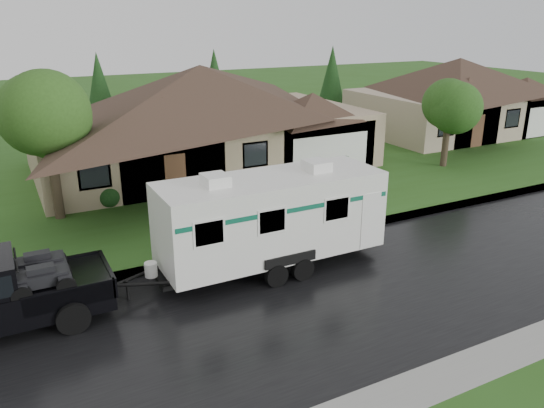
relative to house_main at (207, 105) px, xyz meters
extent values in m
plane|color=#2A551A|center=(-2.29, -13.84, -3.59)|extent=(140.00, 140.00, 0.00)
cube|color=black|center=(-2.29, -15.84, -3.59)|extent=(140.00, 8.00, 0.01)
cube|color=gray|center=(-2.29, -11.59, -3.52)|extent=(140.00, 0.50, 0.15)
cube|color=#2A551A|center=(-2.29, 1.16, -3.52)|extent=(140.00, 26.00, 0.15)
cube|color=tan|center=(-0.29, 0.16, -1.94)|extent=(18.00, 10.00, 3.00)
pyramid|color=#37281E|center=(-0.29, 0.16, 2.16)|extent=(19.44, 10.80, 2.60)
cube|color=tan|center=(5.11, -2.84, -2.09)|extent=(5.76, 4.00, 2.70)
cube|color=tan|center=(19.71, 0.66, -1.94)|extent=(14.00, 9.00, 3.00)
pyramid|color=#37281E|center=(19.71, 0.66, 1.86)|extent=(15.12, 9.72, 2.30)
cube|color=tan|center=(23.91, -1.84, -2.09)|extent=(4.48, 4.00, 2.70)
cylinder|color=#382B1E|center=(-8.75, -5.13, -2.12)|extent=(0.41, 0.41, 2.64)
sphere|color=#356520|center=(-8.75, -5.13, 0.78)|extent=(3.65, 3.65, 3.65)
cylinder|color=#382B1E|center=(11.79, -6.41, -2.36)|extent=(0.37, 0.37, 2.17)
sphere|color=#2F601F|center=(11.79, -6.41, 0.01)|extent=(2.99, 2.99, 2.99)
sphere|color=#143814|center=(-6.59, -4.54, -2.94)|extent=(1.00, 1.00, 1.00)
sphere|color=#143814|center=(-4.07, -4.54, -2.94)|extent=(1.00, 1.00, 1.00)
sphere|color=#143814|center=(-1.55, -4.54, -2.94)|extent=(1.00, 1.00, 1.00)
sphere|color=#143814|center=(0.97, -4.54, -2.94)|extent=(1.00, 1.00, 1.00)
sphere|color=#143814|center=(3.49, -4.54, -2.94)|extent=(1.00, 1.00, 1.00)
sphere|color=#143814|center=(6.01, -4.54, -2.94)|extent=(1.00, 1.00, 1.00)
cube|color=black|center=(-9.50, -13.21, -2.53)|extent=(2.38, 2.06, 0.06)
cylinder|color=black|center=(-9.50, -14.27, -3.14)|extent=(0.91, 0.35, 0.91)
cylinder|color=black|center=(-9.50, -12.14, -3.14)|extent=(0.91, 0.35, 0.91)
cube|color=white|center=(-2.85, -13.21, -1.67)|extent=(7.58, 2.60, 2.65)
cube|color=black|center=(-2.85, -13.21, -3.16)|extent=(8.01, 1.30, 0.15)
cube|color=#0C5840|center=(-2.85, -13.21, -1.09)|extent=(7.43, 2.62, 0.15)
cube|color=white|center=(-4.80, -13.21, -0.17)|extent=(0.76, 0.87, 0.35)
cube|color=white|center=(-1.12, -13.21, -0.17)|extent=(0.76, 0.87, 0.35)
cylinder|color=black|center=(-3.34, -14.48, -3.21)|extent=(0.76, 0.26, 0.76)
cylinder|color=black|center=(-3.34, -11.93, -3.21)|extent=(0.76, 0.26, 0.76)
cylinder|color=black|center=(-2.37, -14.48, -3.21)|extent=(0.76, 0.26, 0.76)
cylinder|color=black|center=(-2.37, -11.93, -3.21)|extent=(0.76, 0.26, 0.76)
camera|label=1|loc=(-10.51, -27.92, 4.56)|focal=35.00mm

